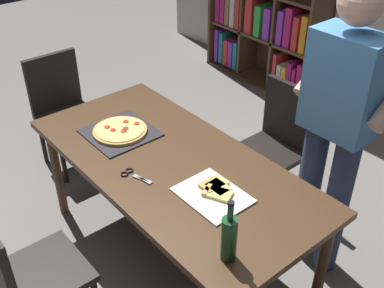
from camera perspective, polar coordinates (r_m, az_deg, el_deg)
ground_plane at (r=3.13m, az=-2.17°, el=-13.31°), size 12.00×12.00×0.00m
dining_table at (r=2.67m, az=-2.48°, el=-3.32°), size 1.84×0.87×0.75m
chair_near_camera at (r=2.49m, az=-19.91°, el=-14.39°), size 0.42×0.42×0.90m
chair_far_side at (r=3.30m, az=10.31°, el=0.56°), size 0.42×0.42×0.90m
chair_left_end at (r=3.81m, az=-15.53°, el=4.60°), size 0.42×0.42×0.90m
person_serving_pizza at (r=2.62m, az=17.48°, el=2.57°), size 0.55×0.54×1.75m
pepperoni_pizza_on_tray at (r=2.89m, az=-8.77°, el=1.55°), size 0.39×0.39×0.04m
pizza_slices_on_towel at (r=2.39m, az=2.65°, el=-5.87°), size 0.36×0.28×0.03m
wine_bottle at (r=2.00m, az=4.53°, el=-11.32°), size 0.07×0.07×0.32m
kitchen_scissors at (r=2.53m, az=-7.30°, el=-3.73°), size 0.20×0.10×0.01m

